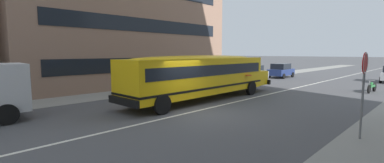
{
  "coord_description": "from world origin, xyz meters",
  "views": [
    {
      "loc": [
        -8.98,
        -8.72,
        2.88
      ],
      "look_at": [
        0.91,
        0.94,
        1.35
      ],
      "focal_mm": 24.38,
      "sensor_mm": 36.0,
      "label": 1
    }
  ],
  "objects_px": {
    "stop_sign_post": "(364,73)",
    "motorcycle_by_crossing": "(372,86)",
    "parked_car_grey_mid_block": "(252,73)",
    "school_bus": "(202,74)",
    "parked_car_dark_blue_past_driveway": "(281,70)"
  },
  "relations": [
    {
      "from": "school_bus",
      "to": "parked_car_dark_blue_past_driveway",
      "type": "xyz_separation_m",
      "value": [
        17.02,
        3.08,
        -0.77
      ]
    },
    {
      "from": "parked_car_dark_blue_past_driveway",
      "to": "motorcycle_by_crossing",
      "type": "xyz_separation_m",
      "value": [
        -6.11,
        -9.92,
        -0.41
      ]
    },
    {
      "from": "stop_sign_post",
      "to": "motorcycle_by_crossing",
      "type": "bearing_deg",
      "value": 8.4
    },
    {
      "from": "parked_car_dark_blue_past_driveway",
      "to": "stop_sign_post",
      "type": "relative_size",
      "value": 1.37
    },
    {
      "from": "school_bus",
      "to": "motorcycle_by_crossing",
      "type": "distance_m",
      "value": 12.94
    },
    {
      "from": "parked_car_dark_blue_past_driveway",
      "to": "parked_car_grey_mid_block",
      "type": "bearing_deg",
      "value": 176.63
    },
    {
      "from": "motorcycle_by_crossing",
      "to": "stop_sign_post",
      "type": "xyz_separation_m",
      "value": [
        -12.68,
        -1.87,
        1.8
      ]
    },
    {
      "from": "motorcycle_by_crossing",
      "to": "parked_car_dark_blue_past_driveway",
      "type": "bearing_deg",
      "value": -118.01
    },
    {
      "from": "parked_car_grey_mid_block",
      "to": "stop_sign_post",
      "type": "height_order",
      "value": "stop_sign_post"
    },
    {
      "from": "parked_car_grey_mid_block",
      "to": "school_bus",
      "type": "bearing_deg",
      "value": -165.61
    },
    {
      "from": "school_bus",
      "to": "motorcycle_by_crossing",
      "type": "xyz_separation_m",
      "value": [
        10.92,
        -6.84,
        -1.19
      ]
    },
    {
      "from": "parked_car_dark_blue_past_driveway",
      "to": "stop_sign_post",
      "type": "xyz_separation_m",
      "value": [
        -18.79,
        -11.79,
        1.39
      ]
    },
    {
      "from": "parked_car_grey_mid_block",
      "to": "motorcycle_by_crossing",
      "type": "distance_m",
      "value": 10.02
    },
    {
      "from": "school_bus",
      "to": "parked_car_dark_blue_past_driveway",
      "type": "bearing_deg",
      "value": 9.45
    },
    {
      "from": "parked_car_dark_blue_past_driveway",
      "to": "stop_sign_post",
      "type": "bearing_deg",
      "value": -150.41
    }
  ]
}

